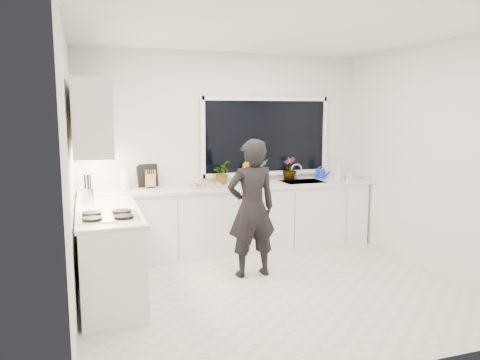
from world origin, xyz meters
name	(u,v)px	position (x,y,z in m)	size (l,w,h in m)	color
floor	(273,290)	(0.00, 0.00, -0.01)	(4.00, 3.50, 0.02)	beige
wall_back	(225,151)	(0.00, 1.76, 1.35)	(4.00, 0.02, 2.70)	white
wall_left	(69,174)	(-2.01, 0.00, 1.35)	(0.02, 3.50, 2.70)	white
wall_right	(432,159)	(2.01, 0.00, 1.35)	(0.02, 3.50, 2.70)	white
ceiling	(275,30)	(0.00, 0.00, 2.71)	(4.00, 3.50, 0.02)	white
window	(266,136)	(0.60, 1.73, 1.55)	(1.80, 0.02, 1.00)	black
base_cabinets_back	(232,220)	(0.00, 1.45, 0.44)	(3.92, 0.58, 0.88)	white
base_cabinets_left	(110,256)	(-1.67, 0.35, 0.44)	(0.58, 1.60, 0.88)	white
countertop_back	(232,187)	(0.00, 1.44, 0.90)	(3.94, 0.62, 0.04)	silver
countertop_left	(108,212)	(-1.67, 0.35, 0.90)	(0.62, 1.60, 0.04)	silver
upper_cabinets	(90,117)	(-1.79, 0.70, 1.85)	(0.34, 2.10, 0.70)	white
sink	(302,185)	(1.05, 1.45, 0.87)	(0.58, 0.42, 0.14)	silver
faucet	(296,172)	(1.05, 1.65, 1.03)	(0.03, 0.03, 0.22)	silver
stovetop	(107,216)	(-1.69, 0.00, 0.94)	(0.56, 0.48, 0.03)	black
person	(252,208)	(-0.07, 0.48, 0.80)	(0.58, 0.38, 1.60)	black
pizza_tray	(206,186)	(-0.36, 1.42, 0.94)	(0.42, 0.31, 0.03)	#B8B9BC
pizza	(206,184)	(-0.36, 1.42, 0.95)	(0.38, 0.27, 0.01)	#B41B18
watering_can	(321,174)	(1.42, 1.61, 0.98)	(0.14, 0.14, 0.13)	#162ED0
paper_towel_roll	(125,179)	(-1.39, 1.55, 1.05)	(0.11, 0.11, 0.26)	white
knife_block	(151,179)	(-1.06, 1.59, 1.03)	(0.13, 0.10, 0.22)	#8B6041
utensil_crock	(88,195)	(-1.85, 0.80, 1.00)	(0.13, 0.13, 0.16)	silver
picture_frame_large	(145,176)	(-1.12, 1.69, 1.06)	(0.22, 0.02, 0.28)	black
picture_frame_small	(148,175)	(-1.08, 1.69, 1.07)	(0.25, 0.02, 0.30)	black
herb_plants	(249,171)	(0.31, 1.61, 1.08)	(1.29, 0.32, 0.34)	#26662D
soap_bottles	(341,172)	(1.58, 1.30, 1.05)	(0.28, 0.15, 0.29)	#D8BF66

